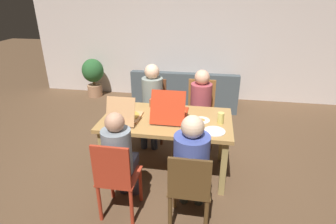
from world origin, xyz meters
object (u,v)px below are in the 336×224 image
chair_1 (190,189)px  drinking_glass_1 (221,118)px  person_1 (192,161)px  chair_3 (116,177)px  person_2 (201,103)px  couch (185,93)px  plate_0 (201,120)px  dining_table (167,125)px  chair_0 (154,108)px  potted_plant (93,74)px  person_0 (152,98)px  chair_2 (201,110)px  drinking_glass_0 (152,103)px  plate_1 (214,131)px  person_3 (120,154)px  pizza_box_1 (126,115)px  pizza_box_0 (171,112)px

chair_1 → drinking_glass_1: (0.28, 0.91, 0.36)m
person_1 → chair_3: 0.79m
person_2 → couch: person_2 is taller
chair_3 → plate_0: bearing=49.0°
dining_table → chair_0: 0.98m
potted_plant → person_0: bearing=-45.4°
chair_2 → chair_0: bearing=-177.3°
drinking_glass_0 → person_1: bearing=-60.5°
chair_1 → plate_1: size_ratio=3.54×
drinking_glass_0 → drinking_glass_1: 1.00m
person_0 → person_1: bearing=-64.4°
person_1 → plate_0: bearing=86.6°
couch → potted_plant: (-2.13, 0.23, 0.23)m
person_0 → person_1: person_0 is taller
person_1 → couch: person_1 is taller
chair_1 → person_3: bearing=167.5°
person_3 → plate_1: (0.96, 0.51, 0.09)m
couch → potted_plant: bearing=173.8°
person_3 → potted_plant: bearing=118.1°
person_2 → couch: 1.66m
chair_2 → pizza_box_1: bearing=-130.6°
chair_0 → plate_1: bearing=-50.3°
chair_2 → person_3: person_3 is taller
chair_1 → person_2: (0.00, 1.70, 0.22)m
plate_1 → drinking_glass_1: 0.25m
person_1 → person_2: bearing=90.0°
person_1 → plate_0: (0.05, 0.81, 0.06)m
chair_1 → drinking_glass_0: size_ratio=7.96×
person_0 → chair_2: (0.75, 0.17, -0.21)m
chair_1 → drinking_glass_0: bearing=117.1°
chair_2 → plate_0: chair_2 is taller
pizza_box_0 → drinking_glass_0: size_ratio=5.30×
pizza_box_0 → drinking_glass_0: pizza_box_0 is taller
person_0 → person_3: bearing=-90.0°
person_3 → drinking_glass_0: 1.12m
chair_2 → person_2: size_ratio=0.82×
dining_table → pizza_box_1: pizza_box_1 is taller
pizza_box_0 → chair_1: bearing=-71.1°
chair_3 → couch: (0.36, 3.24, -0.23)m
pizza_box_0 → plate_1: 0.66m
person_2 → chair_0: bearing=170.4°
chair_2 → dining_table: bearing=-112.7°
dining_table → person_0: bearing=115.8°
chair_0 → person_0: 0.26m
person_3 → chair_3: bearing=-90.0°
pizza_box_1 → drinking_glass_0: 0.50m
pizza_box_1 → chair_2: bearing=49.4°
person_2 → pizza_box_1: size_ratio=2.57×
person_1 → chair_2: bearing=90.0°
person_1 → chair_2: 1.75m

